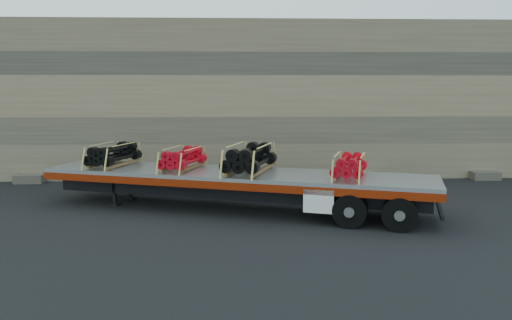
{
  "coord_description": "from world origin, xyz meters",
  "views": [
    {
      "loc": [
        0.9,
        -16.81,
        4.05
      ],
      "look_at": [
        1.58,
        0.11,
        1.6
      ],
      "focal_mm": 35.0,
      "sensor_mm": 36.0,
      "label": 1
    }
  ],
  "objects_px": {
    "trailer": "(235,191)",
    "bundle_midrear": "(250,159)",
    "bundle_front": "(113,155)",
    "bundle_rear": "(349,166)",
    "bundle_midfront": "(183,159)"
  },
  "relations": [
    {
      "from": "trailer",
      "to": "bundle_midrear",
      "type": "height_order",
      "value": "bundle_midrear"
    },
    {
      "from": "bundle_front",
      "to": "bundle_midrear",
      "type": "height_order",
      "value": "bundle_midrear"
    },
    {
      "from": "bundle_front",
      "to": "bundle_midfront",
      "type": "relative_size",
      "value": 1.08
    },
    {
      "from": "bundle_midfront",
      "to": "bundle_rear",
      "type": "distance_m",
      "value": 5.62
    },
    {
      "from": "trailer",
      "to": "bundle_midrear",
      "type": "relative_size",
      "value": 5.3
    },
    {
      "from": "bundle_midrear",
      "to": "bundle_rear",
      "type": "distance_m",
      "value": 3.23
    },
    {
      "from": "bundle_midrear",
      "to": "bundle_rear",
      "type": "height_order",
      "value": "bundle_midrear"
    },
    {
      "from": "trailer",
      "to": "bundle_front",
      "type": "xyz_separation_m",
      "value": [
        -4.31,
        1.43,
        1.03
      ]
    },
    {
      "from": "bundle_front",
      "to": "bundle_rear",
      "type": "height_order",
      "value": "bundle_front"
    },
    {
      "from": "bundle_midfront",
      "to": "bundle_rear",
      "type": "relative_size",
      "value": 1.03
    },
    {
      "from": "trailer",
      "to": "bundle_rear",
      "type": "relative_size",
      "value": 6.82
    },
    {
      "from": "bundle_midfront",
      "to": "bundle_rear",
      "type": "bearing_deg",
      "value": 0.0
    },
    {
      "from": "bundle_front",
      "to": "bundle_midrear",
      "type": "xyz_separation_m",
      "value": [
        4.81,
        -1.6,
        0.06
      ]
    },
    {
      "from": "bundle_midfront",
      "to": "bundle_rear",
      "type": "xyz_separation_m",
      "value": [
        5.34,
        -1.77,
        -0.01
      ]
    },
    {
      "from": "trailer",
      "to": "bundle_front",
      "type": "bearing_deg",
      "value": -180.0
    }
  ]
}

